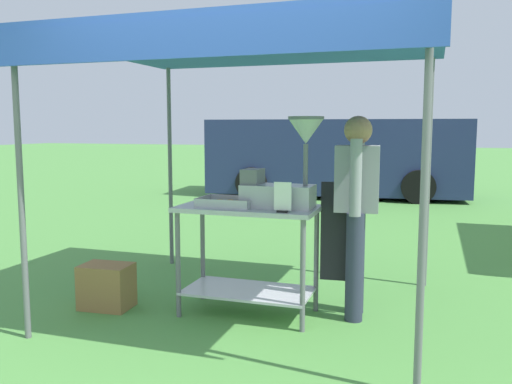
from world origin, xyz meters
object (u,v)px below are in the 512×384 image
at_px(donut_fryer, 285,174).
at_px(stall_canopy, 252,50).
at_px(vendor, 356,206).
at_px(van_navy, 337,156).
at_px(donut_cart, 248,239).
at_px(supply_crate, 107,286).
at_px(menu_sign, 283,200).
at_px(donut_tray, 228,203).

bearing_deg(donut_fryer, stall_canopy, 163.38).
bearing_deg(vendor, van_navy, 100.89).
xyz_separation_m(donut_fryer, van_navy, (-0.95, 7.90, -0.28)).
distance_m(donut_cart, supply_crate, 1.29).
distance_m(donut_cart, donut_fryer, 0.61).
xyz_separation_m(menu_sign, van_navy, (-1.00, 8.13, -0.11)).
relative_size(donut_tray, van_navy, 0.08).
bearing_deg(donut_cart, stall_canopy, 90.00).
bearing_deg(supply_crate, vendor, 12.75).
bearing_deg(menu_sign, van_navy, 97.01).
bearing_deg(donut_fryer, van_navy, 96.87).
bearing_deg(donut_tray, menu_sign, -18.44).
bearing_deg(donut_tray, van_navy, 93.59).
bearing_deg(donut_cart, vendor, 14.74).
distance_m(menu_sign, vendor, 0.65).
bearing_deg(van_navy, vendor, -79.11).
distance_m(donut_tray, vendor, 1.02).
relative_size(donut_cart, supply_crate, 2.59).
bearing_deg(vendor, stall_canopy, -171.77).
height_order(donut_fryer, supply_crate, donut_fryer).
distance_m(stall_canopy, supply_crate, 2.30).
height_order(stall_canopy, donut_tray, stall_canopy).
distance_m(stall_canopy, donut_cart, 1.51).
bearing_deg(donut_fryer, vendor, 21.56).
bearing_deg(donut_cart, van_navy, 94.72).
bearing_deg(stall_canopy, supply_crate, -164.18).
distance_m(donut_fryer, menu_sign, 0.29).
bearing_deg(donut_tray, donut_cart, 17.97).
height_order(donut_tray, menu_sign, menu_sign).
height_order(menu_sign, van_navy, van_navy).
height_order(stall_canopy, vendor, stall_canopy).
bearing_deg(vendor, donut_fryer, -158.44).
height_order(donut_cart, donut_tray, donut_tray).
distance_m(vendor, supply_crate, 2.18).
distance_m(donut_tray, van_navy, 7.98).
xyz_separation_m(donut_cart, van_navy, (-0.65, 7.91, 0.25)).
bearing_deg(donut_fryer, donut_cart, -178.33).
relative_size(stall_canopy, donut_tray, 6.55).
height_order(donut_fryer, menu_sign, donut_fryer).
distance_m(donut_fryer, supply_crate, 1.79).
relative_size(menu_sign, vendor, 0.14).
height_order(supply_crate, van_navy, van_navy).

